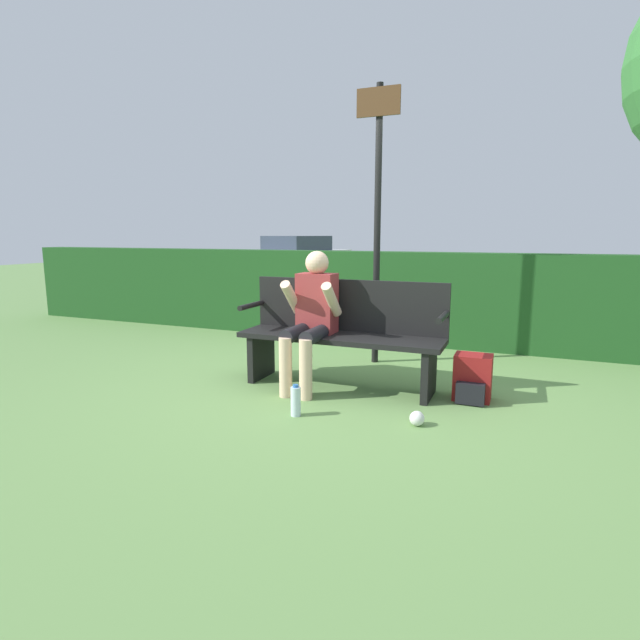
{
  "coord_description": "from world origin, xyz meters",
  "views": [
    {
      "loc": [
        1.49,
        -4.1,
        1.37
      ],
      "look_at": [
        -0.15,
        -0.1,
        0.62
      ],
      "focal_mm": 28.0,
      "sensor_mm": 36.0,
      "label": 1
    }
  ],
  "objects_px": {
    "park_bench": "(343,333)",
    "signpost": "(377,207)",
    "backpack": "(472,379)",
    "parked_car": "(297,256)",
    "water_bottle": "(296,401)",
    "person_seated": "(312,313)"
  },
  "relations": [
    {
      "from": "park_bench",
      "to": "water_bottle",
      "type": "relative_size",
      "value": 7.5
    },
    {
      "from": "person_seated",
      "to": "signpost",
      "type": "bearing_deg",
      "value": 75.13
    },
    {
      "from": "backpack",
      "to": "signpost",
      "type": "height_order",
      "value": "signpost"
    },
    {
      "from": "water_bottle",
      "to": "parked_car",
      "type": "bearing_deg",
      "value": 114.81
    },
    {
      "from": "signpost",
      "to": "parked_car",
      "type": "xyz_separation_m",
      "value": [
        -5.61,
        10.12,
        -1.01
      ]
    },
    {
      "from": "backpack",
      "to": "parked_car",
      "type": "height_order",
      "value": "parked_car"
    },
    {
      "from": "water_bottle",
      "to": "signpost",
      "type": "distance_m",
      "value": 2.36
    },
    {
      "from": "park_bench",
      "to": "backpack",
      "type": "relative_size",
      "value": 4.79
    },
    {
      "from": "park_bench",
      "to": "parked_car",
      "type": "xyz_separation_m",
      "value": [
        -5.57,
        11.03,
        0.14
      ]
    },
    {
      "from": "signpost",
      "to": "water_bottle",
      "type": "bearing_deg",
      "value": -93.33
    },
    {
      "from": "backpack",
      "to": "parked_car",
      "type": "distance_m",
      "value": 12.91
    },
    {
      "from": "backpack",
      "to": "water_bottle",
      "type": "relative_size",
      "value": 1.57
    },
    {
      "from": "person_seated",
      "to": "signpost",
      "type": "relative_size",
      "value": 0.43
    },
    {
      "from": "parked_car",
      "to": "park_bench",
      "type": "bearing_deg",
      "value": -138.99
    },
    {
      "from": "park_bench",
      "to": "signpost",
      "type": "xyz_separation_m",
      "value": [
        0.04,
        0.92,
        1.15
      ]
    },
    {
      "from": "park_bench",
      "to": "signpost",
      "type": "relative_size",
      "value": 0.65
    },
    {
      "from": "backpack",
      "to": "signpost",
      "type": "distance_m",
      "value": 2.04
    },
    {
      "from": "signpost",
      "to": "parked_car",
      "type": "bearing_deg",
      "value": 119.02
    },
    {
      "from": "person_seated",
      "to": "signpost",
      "type": "xyz_separation_m",
      "value": [
        0.28,
        1.07,
        0.96
      ]
    },
    {
      "from": "person_seated",
      "to": "backpack",
      "type": "bearing_deg",
      "value": 6.6
    },
    {
      "from": "backpack",
      "to": "water_bottle",
      "type": "bearing_deg",
      "value": -143.58
    },
    {
      "from": "park_bench",
      "to": "person_seated",
      "type": "xyz_separation_m",
      "value": [
        -0.24,
        -0.15,
        0.19
      ]
    }
  ]
}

